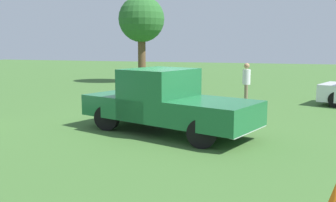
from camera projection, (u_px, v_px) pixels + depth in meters
ground_plane at (163, 129)px, 11.17m from camera, size 80.00×80.00×0.00m
pickup_truck at (164, 100)px, 10.65m from camera, size 5.35×3.40×1.78m
person_bystander at (246, 81)px, 15.69m from camera, size 0.36×0.36×1.69m
tree_far_center at (141, 20)px, 24.12m from camera, size 2.91×2.91×5.48m
traffic_cone at (335, 200)px, 5.40m from camera, size 0.32×0.32×0.55m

